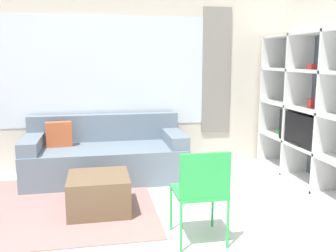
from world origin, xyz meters
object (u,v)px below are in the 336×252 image
Objects in this scene: ottoman at (99,193)px; folding_chair at (201,188)px; shelving_unit at (315,111)px; couch_main at (105,156)px.

folding_chair is (0.89, -0.90, 0.32)m from ottoman.
shelving_unit is at bearing -145.08° from folding_chair.
couch_main is at bearing 84.97° from ottoman.
folding_chair is at bearing -45.31° from ottoman.
shelving_unit is 1.08× the size of couch_main.
shelving_unit reaches higher than ottoman.
ottoman is (-0.10, -1.18, -0.10)m from couch_main.
couch_main reaches higher than ottoman.
shelving_unit is 2.92m from ottoman.
couch_main is at bearing 164.27° from shelving_unit.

